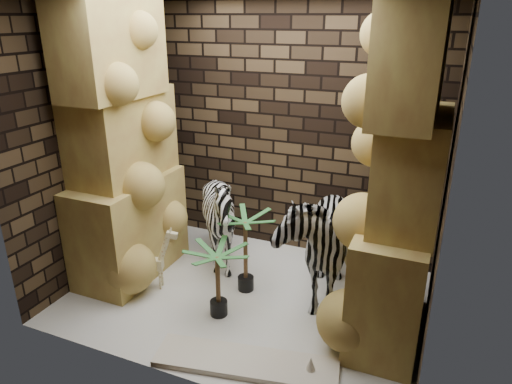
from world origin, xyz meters
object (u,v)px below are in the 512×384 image
at_px(zebra_right, 316,228).
at_px(giraffe_toy, 151,257).
at_px(palm_back, 218,282).
at_px(palm_front, 246,252).
at_px(zebra_left, 220,224).
at_px(surfboard, 246,362).

xyz_separation_m(zebra_right, giraffe_toy, (-1.62, -0.53, -0.41)).
xyz_separation_m(giraffe_toy, palm_back, (0.87, -0.16, 0.01)).
bearing_deg(giraffe_toy, palm_front, 1.74).
relative_size(zebra_right, zebra_left, 1.26).
bearing_deg(giraffe_toy, zebra_left, 34.24).
height_order(zebra_right, surfboard, zebra_right).
relative_size(zebra_right, palm_back, 2.10).
height_order(zebra_right, giraffe_toy, zebra_right).
distance_m(giraffe_toy, surfboard, 1.60).
distance_m(zebra_right, surfboard, 1.45).
distance_m(zebra_right, giraffe_toy, 1.75).
bearing_deg(zebra_right, palm_front, -176.77).
xyz_separation_m(zebra_left, surfboard, (0.91, -1.34, -0.53)).
bearing_deg(surfboard, palm_front, 103.16).
bearing_deg(zebra_right, palm_back, -149.28).
bearing_deg(zebra_right, zebra_left, 162.09).
bearing_deg(surfboard, zebra_left, 113.19).
bearing_deg(palm_front, surfboard, -65.98).
xyz_separation_m(zebra_right, palm_front, (-0.68, -0.19, -0.33)).
height_order(palm_front, palm_back, palm_front).
relative_size(zebra_right, giraffe_toy, 2.14).
bearing_deg(palm_back, surfboard, -45.48).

